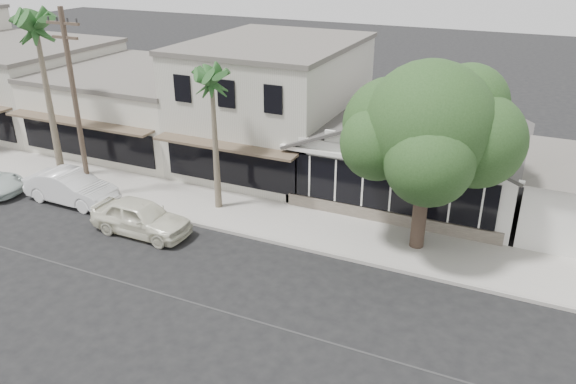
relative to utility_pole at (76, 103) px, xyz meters
The scene contains 12 objects.
ground 11.44m from the utility_pole, 30.02° to the right, with size 140.00×140.00×0.00m, color black.
sidewalk_north 5.06m from the utility_pole, 57.17° to the left, with size 90.00×3.50×0.15m, color #9E9991.
corner_shop 15.93m from the utility_pole, 27.45° to the left, with size 10.40×8.60×5.10m.
row_building_near 10.36m from the utility_pole, 54.14° to the left, with size 8.00×10.00×6.50m, color beige.
row_building_midnear 9.23m from the utility_pole, 109.87° to the left, with size 10.00×10.00×4.20m, color silver.
row_building_midfar 16.01m from the utility_pole, 148.42° to the left, with size 11.00×10.00×5.00m, color beige.
utility_pole is the anchor object (origin of this frame).
car_0 6.31m from the utility_pole, 21.52° to the right, with size 1.80×4.48×1.53m, color silver.
car_1 4.09m from the utility_pole, 126.42° to the right, with size 1.64×4.70×1.55m, color white.
shade_tree 15.65m from the utility_pole, ahead, with size 6.95×6.29×7.71m.
palm_east 6.64m from the utility_pole, 14.16° to the left, with size 2.83×2.83×7.09m.
palm_mid 4.49m from the utility_pole, 157.23° to the left, with size 3.45×3.45×9.05m.
Camera 1 is at (10.11, -13.39, 11.61)m, focal length 35.00 mm.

